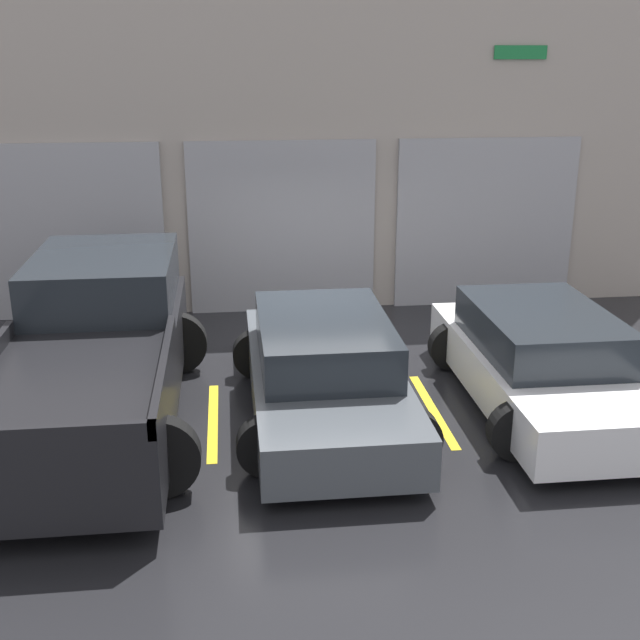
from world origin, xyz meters
TOP-DOWN VIEW (x-y plane):
  - ground_plane at (0.00, 0.00)m, footprint 28.00×28.00m
  - shophouse_building at (-0.01, 3.28)m, footprint 13.82×0.68m
  - pickup_truck at (-2.79, -1.12)m, footprint 2.63×5.42m
  - sedan_white at (2.79, -1.41)m, footprint 2.24×4.34m
  - sedan_side at (0.00, -1.41)m, footprint 2.25×4.46m
  - parking_stripe_left at (-1.39, -1.44)m, footprint 0.12×2.20m
  - parking_stripe_centre at (1.39, -1.44)m, footprint 0.12×2.20m
  - parking_stripe_right at (4.18, -1.44)m, footprint 0.12×2.20m

SIDE VIEW (x-z plane):
  - ground_plane at x=0.00m, z-range 0.00..0.00m
  - parking_stripe_left at x=-1.39m, z-range 0.00..0.01m
  - parking_stripe_centre at x=1.39m, z-range 0.00..0.01m
  - parking_stripe_right at x=4.18m, z-range 0.00..0.01m
  - sedan_side at x=0.00m, z-range -0.04..1.22m
  - sedan_white at x=2.79m, z-range -0.03..1.22m
  - pickup_truck at x=-2.79m, z-range -0.05..1.75m
  - shophouse_building at x=-0.01m, z-range -0.06..5.64m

